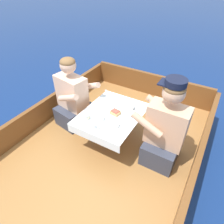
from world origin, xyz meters
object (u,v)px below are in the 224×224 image
at_px(sandwich, 115,112).
at_px(coffee_cup_port, 102,101).
at_px(tin_can, 87,117).
at_px(coffee_cup_starboard, 94,126).
at_px(person_starboard, 165,130).
at_px(person_port, 73,99).

xyz_separation_m(sandwich, coffee_cup_port, (-0.26, 0.12, -0.00)).
bearing_deg(coffee_cup_port, tin_can, -85.42).
bearing_deg(coffee_cup_starboard, sandwich, 75.47).
bearing_deg(person_starboard, sandwich, 3.40).
xyz_separation_m(sandwich, tin_can, (-0.23, -0.23, -0.00)).
bearing_deg(person_port, tin_can, -23.29).
distance_m(coffee_cup_port, tin_can, 0.35).
height_order(person_starboard, tin_can, person_starboard).
relative_size(person_port, coffee_cup_port, 10.41).
xyz_separation_m(person_starboard, sandwich, (-0.58, -0.03, 0.03)).
bearing_deg(coffee_cup_starboard, person_starboard, 27.42).
bearing_deg(sandwich, coffee_cup_port, 155.26).
relative_size(person_starboard, tin_can, 15.18).
height_order(sandwich, tin_can, sandwich).
height_order(person_starboard, sandwich, person_starboard).
height_order(person_starboard, coffee_cup_starboard, person_starboard).
xyz_separation_m(person_port, coffee_cup_starboard, (0.59, -0.36, 0.07)).
distance_m(sandwich, coffee_cup_starboard, 0.32).
bearing_deg(coffee_cup_port, person_starboard, -6.12).
distance_m(coffee_cup_starboard, tin_can, 0.18).
distance_m(coffee_cup_port, coffee_cup_starboard, 0.47).
bearing_deg(person_starboard, coffee_cup_starboard, 27.78).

